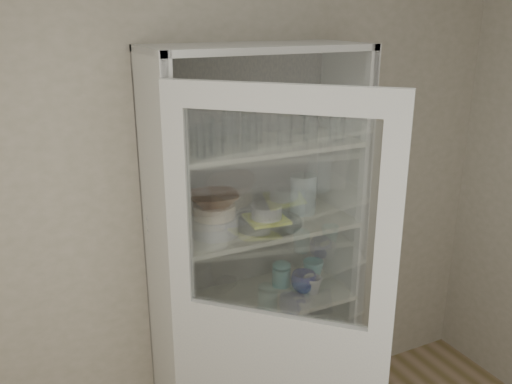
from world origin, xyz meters
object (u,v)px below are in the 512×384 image
cream_bowl (214,211)px  yellow_trivet (266,219)px  mug_white (313,285)px  white_ramekin (267,211)px  teal_jar (281,275)px  plate_stack_back (169,220)px  mug_teal (313,270)px  goblet_1 (208,128)px  terracotta_bowl (214,199)px  glass_platter (266,222)px  mug_blue (304,282)px  goblet_2 (249,122)px  pantry_cabinet (251,277)px  white_canister (176,301)px  goblet_0 (163,128)px  goblet_3 (303,116)px  plate_stack_front (215,225)px  tin_box (293,352)px  grey_bowl_stack (303,194)px  cupboard_door (276,362)px  cream_dish (208,376)px

cream_bowl → yellow_trivet: bearing=0.8°
yellow_trivet → mug_white: (0.24, -0.06, -0.38)m
white_ramekin → teal_jar: 0.44m
plate_stack_back → mug_teal: plate_stack_back is taller
goblet_1 → terracotta_bowl: size_ratio=0.68×
glass_platter → mug_blue: 0.41m
goblet_2 → glass_platter: 0.49m
pantry_cabinet → terracotta_bowl: (-0.23, -0.10, 0.49)m
yellow_trivet → white_ramekin: (0.00, 0.00, 0.04)m
cream_bowl → teal_jar: cream_bowl is taller
goblet_2 → terracotta_bowl: goblet_2 is taller
goblet_1 → plate_stack_back: size_ratio=0.74×
yellow_trivet → cream_bowl: bearing=-179.2°
cream_bowl → white_canister: (-0.18, 0.07, -0.45)m
goblet_1 → white_ramekin: goblet_1 is taller
pantry_cabinet → teal_jar: (0.17, -0.01, -0.02)m
cream_bowl → white_ramekin: 0.27m
goblet_1 → teal_jar: bearing=-2.7°
glass_platter → mug_teal: bearing=12.5°
goblet_1 → mug_blue: goblet_1 is taller
yellow_trivet → pantry_cabinet: bearing=112.3°
pantry_cabinet → mug_blue: 0.28m
plate_stack_back → goblet_1: bearing=-15.5°
goblet_0 → mug_teal: bearing=-3.4°
goblet_3 → terracotta_bowl: 0.62m
goblet_2 → terracotta_bowl: (-0.23, -0.12, -0.31)m
plate_stack_front → goblet_2: bearing=26.6°
plate_stack_front → cream_bowl: (-0.00, 0.00, 0.07)m
plate_stack_back → pantry_cabinet: bearing=-8.1°
glass_platter → mug_white: size_ratio=3.61×
yellow_trivet → tin_box: 0.81m
grey_bowl_stack → teal_jar: bearing=166.2°
white_canister → grey_bowl_stack: bearing=-0.4°
cupboard_door → white_ramekin: 0.71m
goblet_1 → glass_platter: size_ratio=0.44×
grey_bowl_stack → mug_blue: 0.46m
tin_box → teal_jar: bearing=108.9°
yellow_trivet → goblet_2: bearing=108.5°
cream_dish → tin_box: (0.49, -0.01, -0.00)m
cream_dish → goblet_2: bearing=20.7°
mug_teal → plate_stack_front: bearing=167.2°
mug_white → cupboard_door: bearing=-120.4°
teal_jar → goblet_1: bearing=177.3°
goblet_3 → teal_jar: (-0.12, -0.03, -0.83)m
goblet_1 → grey_bowl_stack: 0.62m
goblet_3 → plate_stack_back: (-0.70, 0.04, -0.44)m
glass_platter → mug_white: bearing=-14.8°
goblet_0 → cream_bowl: size_ratio=0.95×
goblet_2 → mug_blue: 0.88m
goblet_0 → glass_platter: bearing=-14.7°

